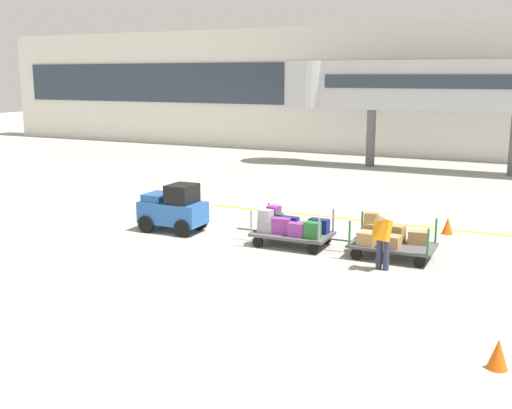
% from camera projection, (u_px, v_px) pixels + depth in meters
% --- Properties ---
extents(ground_plane, '(120.00, 120.00, 0.00)m').
position_uv_depth(ground_plane, '(181.00, 262.00, 16.88)').
color(ground_plane, '#9E9B91').
extents(apron_lead_line, '(14.22, 0.21, 0.01)m').
position_uv_depth(apron_lead_line, '(364.00, 221.00, 21.64)').
color(apron_lead_line, yellow).
rests_on(apron_lead_line, ground_plane).
extents(terminal_building, '(63.56, 2.51, 8.15)m').
position_uv_depth(terminal_building, '(404.00, 91.00, 38.89)').
color(terminal_building, silver).
rests_on(terminal_building, ground_plane).
extents(jet_bridge, '(15.61, 3.00, 5.80)m').
position_uv_depth(jet_bridge, '(410.00, 86.00, 32.83)').
color(jet_bridge, '#B7B7BC').
rests_on(jet_bridge, ground_plane).
extents(baggage_tug, '(2.12, 1.26, 1.58)m').
position_uv_depth(baggage_tug, '(174.00, 209.00, 20.04)').
color(baggage_tug, '#2659A5').
rests_on(baggage_tug, ground_plane).
extents(baggage_cart_lead, '(3.01, 1.44, 1.10)m').
position_uv_depth(baggage_cart_lead, '(291.00, 228.00, 18.39)').
color(baggage_cart_lead, '#4C4C4F').
rests_on(baggage_cart_lead, ground_plane).
extents(baggage_cart_middle, '(3.01, 1.44, 1.18)m').
position_uv_depth(baggage_cart_middle, '(388.00, 239.00, 17.22)').
color(baggage_cart_middle, '#4C4C4F').
rests_on(baggage_cart_middle, ground_plane).
extents(baggage_handler, '(0.47, 0.49, 1.56)m').
position_uv_depth(baggage_handler, '(382.00, 238.00, 15.98)').
color(baggage_handler, '#2D334C').
rests_on(baggage_handler, ground_plane).
extents(safety_cone_near, '(0.36, 0.36, 0.55)m').
position_uv_depth(safety_cone_near, '(448.00, 226.00, 19.77)').
color(safety_cone_near, '#EA590F').
rests_on(safety_cone_near, ground_plane).
extents(safety_cone_far, '(0.36, 0.36, 0.55)m').
position_uv_depth(safety_cone_far, '(498.00, 354.00, 10.66)').
color(safety_cone_far, '#EA590F').
rests_on(safety_cone_far, ground_plane).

